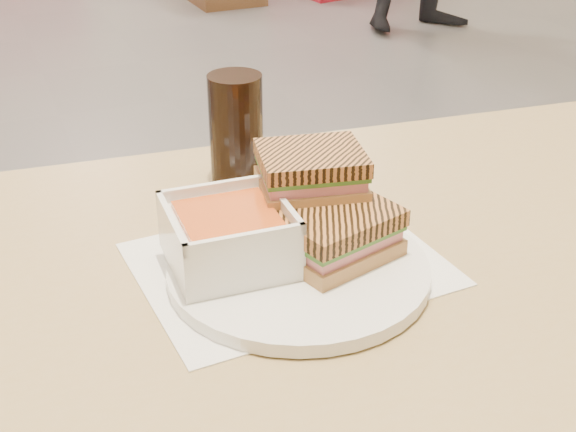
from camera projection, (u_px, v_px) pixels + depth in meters
name	position (u px, v px, depth m)	size (l,w,h in m)	color
main_table	(363.00, 320.00, 1.00)	(1.25, 0.79, 0.75)	#A1875B
tray_liner	(289.00, 264.00, 0.91)	(0.36, 0.29, 0.00)	white
plate	(298.00, 270.00, 0.88)	(0.30, 0.30, 0.02)	white
soup_bowl	(229.00, 238.00, 0.87)	(0.14, 0.14, 0.07)	white
panini_lower	(335.00, 232.00, 0.88)	(0.15, 0.14, 0.06)	#AD8350
panini_upper	(311.00, 172.00, 0.91)	(0.14, 0.12, 0.05)	#AD8350
cola_glass	(236.00, 131.00, 1.06)	(0.07, 0.07, 0.16)	black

